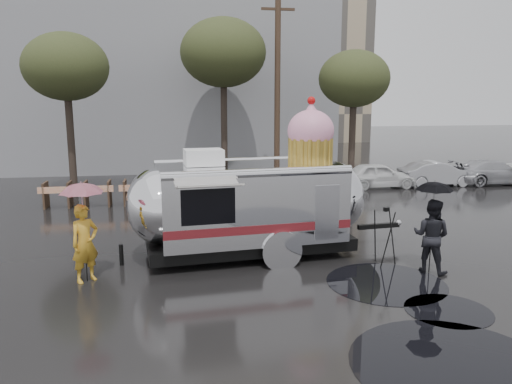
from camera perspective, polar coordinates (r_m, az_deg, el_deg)
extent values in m
plane|color=black|center=(11.22, 4.53, -11.45)|extent=(120.00, 120.00, 0.00)
cylinder|color=black|center=(12.14, 14.64, -10.00)|extent=(2.75, 2.75, 0.01)
cylinder|color=black|center=(11.04, 21.11, -12.53)|extent=(1.73, 1.73, 0.01)
cylinder|color=black|center=(9.03, 21.79, -18.01)|extent=(3.36, 3.36, 0.01)
cylinder|color=black|center=(16.92, 3.67, -3.72)|extent=(2.15, 2.15, 0.01)
cube|color=slate|center=(34.17, -12.25, 14.36)|extent=(22.00, 12.00, 13.00)
cylinder|color=#473323|center=(24.60, 2.46, 11.39)|extent=(0.28, 0.28, 9.00)
cube|color=#473323|center=(24.93, 2.53, 20.16)|extent=(1.60, 0.12, 0.12)
cylinder|color=#382D26|center=(23.53, -20.48, 6.92)|extent=(0.32, 0.32, 5.85)
ellipsoid|color=#2D3619|center=(23.53, -20.91, 13.24)|extent=(3.64, 3.64, 2.86)
cylinder|color=#382D26|center=(25.22, -3.67, 8.81)|extent=(0.32, 0.32, 6.75)
ellipsoid|color=#2D3619|center=(25.29, -3.76, 15.62)|extent=(4.20, 4.20, 3.30)
cylinder|color=#382D26|center=(24.65, 10.95, 7.02)|extent=(0.32, 0.32, 5.40)
ellipsoid|color=#2D3619|center=(24.62, 11.16, 12.60)|extent=(3.36, 3.36, 2.64)
cube|color=#473323|center=(21.01, -22.90, -0.32)|extent=(0.08, 0.80, 1.00)
cube|color=#473323|center=(20.81, -20.49, -0.25)|extent=(0.08, 0.80, 1.00)
cube|color=#E5590C|center=(20.50, -21.97, 0.20)|extent=(1.30, 0.04, 0.25)
cube|color=#473323|center=(20.70, -18.86, -0.20)|extent=(0.08, 0.80, 1.00)
cube|color=#473323|center=(20.57, -16.39, -0.12)|extent=(0.08, 0.80, 1.00)
cube|color=#E5590C|center=(20.22, -17.82, 0.33)|extent=(1.30, 0.04, 0.25)
cube|color=#473323|center=(20.51, -14.73, -0.07)|extent=(0.08, 0.80, 1.00)
cube|color=#473323|center=(20.44, -12.22, 0.01)|extent=(0.08, 0.80, 1.00)
cube|color=#E5590C|center=(20.05, -13.58, 0.47)|extent=(1.30, 0.04, 0.25)
imported|color=silver|center=(24.31, 13.81, 2.11)|extent=(4.00, 1.80, 1.40)
imported|color=#B2B2B7|center=(25.64, 19.99, 2.21)|extent=(4.00, 1.80, 1.40)
imported|color=#B2B2B7|center=(27.23, 25.51, 2.32)|extent=(4.20, 1.80, 1.44)
cube|color=silver|center=(13.38, -0.85, -0.94)|extent=(5.00, 2.95, 1.96)
ellipsoid|color=silver|center=(14.14, 8.59, -0.42)|extent=(1.86, 2.64, 1.96)
ellipsoid|color=silver|center=(13.01, -11.11, -1.48)|extent=(1.86, 2.64, 1.96)
cube|color=black|center=(13.65, -0.83, -5.63)|extent=(5.62, 2.68, 0.33)
cylinder|color=black|center=(12.77, 2.79, -6.82)|extent=(0.78, 0.31, 0.76)
cylinder|color=black|center=(14.83, 0.15, -4.30)|extent=(0.78, 0.31, 0.76)
cylinder|color=silver|center=(12.61, 3.00, -6.79)|extent=(1.05, 0.21, 1.04)
cube|color=black|center=(15.02, 13.83, -3.78)|extent=(1.31, 0.25, 0.13)
sphere|color=silver|center=(15.32, 15.98, -3.39)|extent=(0.19, 0.19, 0.17)
cylinder|color=black|center=(13.31, -15.14, -6.95)|extent=(0.12, 0.12, 0.54)
cube|color=maroon|center=(12.32, 0.58, -4.31)|extent=(4.76, 0.49, 0.22)
cube|color=maroon|center=(14.66, -2.03, -1.85)|extent=(4.76, 0.49, 0.22)
cube|color=black|center=(11.88, -5.47, -1.69)|extent=(1.30, 0.16, 0.87)
cube|color=#AFABA4|center=(11.52, -5.30, 0.67)|extent=(1.57, 0.68, 0.16)
cube|color=silver|center=(12.79, 8.13, -2.35)|extent=(0.65, 0.09, 1.41)
cube|color=white|center=(12.95, -6.01, 3.97)|extent=(1.04, 0.80, 0.41)
cylinder|color=gold|center=(13.70, 6.23, 4.80)|extent=(1.23, 1.23, 0.65)
ellipsoid|color=#F19DBC|center=(13.65, 6.28, 6.97)|extent=(1.38, 1.38, 1.13)
cone|color=#F19DBC|center=(13.63, 6.33, 9.34)|extent=(0.59, 0.59, 0.43)
sphere|color=red|center=(13.62, 6.35, 10.35)|extent=(0.24, 0.24, 0.22)
imported|color=gold|center=(12.24, -18.96, -5.57)|extent=(0.79, 0.76, 1.83)
imported|color=pink|center=(12.00, -19.27, -0.78)|extent=(1.20, 1.20, 0.82)
cylinder|color=black|center=(12.27, -18.94, -5.98)|extent=(0.02, 0.02, 1.65)
imported|color=black|center=(12.91, 19.40, -4.76)|extent=(0.97, 0.97, 1.83)
imported|color=black|center=(12.69, 19.68, -0.39)|extent=(1.08, 1.08, 0.74)
cylinder|color=black|center=(12.94, 19.37, -5.15)|extent=(0.02, 0.02, 1.65)
cylinder|color=black|center=(13.38, 15.29, -4.87)|extent=(0.15, 0.31, 1.45)
cylinder|color=black|center=(13.26, 13.45, -4.93)|extent=(0.22, 0.27, 1.45)
cylinder|color=black|center=(12.96, 14.84, -5.35)|extent=(0.33, 0.07, 1.45)
cube|color=black|center=(13.02, 14.68, -1.92)|extent=(0.15, 0.14, 0.10)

